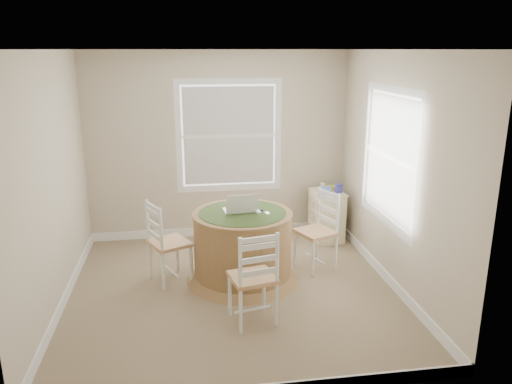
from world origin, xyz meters
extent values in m
cube|color=#846D54|center=(0.00, 0.00, -0.01)|extent=(3.60, 3.60, 0.02)
cube|color=white|center=(0.00, 0.00, 2.61)|extent=(3.60, 3.60, 0.02)
cube|color=#BFB096|center=(0.00, 1.81, 1.30)|extent=(3.60, 0.02, 2.60)
cube|color=#BFB096|center=(0.00, -1.81, 1.30)|extent=(3.60, 0.02, 2.60)
cube|color=#BFB096|center=(-1.81, 0.00, 1.30)|extent=(0.02, 3.60, 2.60)
cube|color=#BFB096|center=(1.81, 0.00, 1.30)|extent=(0.02, 3.60, 2.60)
cube|color=white|center=(0.00, 1.79, 0.06)|extent=(3.60, 0.02, 0.12)
cube|color=white|center=(-1.79, 0.00, 0.06)|extent=(0.02, 3.60, 0.12)
cube|color=white|center=(1.79, 0.00, 0.06)|extent=(0.02, 3.60, 0.12)
cylinder|color=olive|center=(0.15, 0.31, 0.45)|extent=(1.12, 1.12, 0.73)
cone|color=olive|center=(0.15, 0.31, 0.04)|extent=(1.32, 1.32, 0.08)
cylinder|color=olive|center=(0.15, 0.31, 0.80)|extent=(1.14, 1.14, 0.03)
cylinder|color=#385424|center=(0.15, 0.31, 0.82)|extent=(0.99, 0.99, 0.01)
cone|color=#385424|center=(0.15, 0.31, 0.76)|extent=(1.10, 1.10, 0.10)
cube|color=white|center=(0.12, 0.39, 0.82)|extent=(0.38, 0.28, 0.02)
cube|color=silver|center=(0.12, 0.39, 0.83)|extent=(0.30, 0.17, 0.00)
cube|color=black|center=(0.14, 0.24, 0.94)|extent=(0.36, 0.10, 0.23)
ellipsoid|color=white|center=(0.33, 0.28, 0.83)|extent=(0.08, 0.11, 0.04)
cube|color=#B7BABF|center=(0.42, 0.24, 0.82)|extent=(0.05, 0.09, 0.02)
cube|color=black|center=(0.36, 0.34, 0.82)|extent=(0.07, 0.06, 0.02)
cube|color=beige|center=(1.48, 1.39, 0.34)|extent=(0.42, 0.54, 0.68)
cube|color=beige|center=(1.48, 1.39, 0.69)|extent=(0.45, 0.57, 0.02)
cube|color=beige|center=(1.31, 1.38, 0.14)|extent=(0.06, 0.43, 0.15)
cube|color=beige|center=(1.31, 1.38, 0.35)|extent=(0.06, 0.43, 0.15)
cube|color=beige|center=(1.31, 1.38, 0.55)|extent=(0.06, 0.43, 0.15)
cube|color=#5472C0|center=(1.41, 1.28, 0.75)|extent=(0.13, 0.13, 0.10)
cube|color=#BFC746|center=(1.54, 1.46, 0.73)|extent=(0.16, 0.12, 0.06)
cube|color=#3A359F|center=(1.59, 1.32, 0.76)|extent=(0.09, 0.09, 0.12)
cylinder|color=beige|center=(1.44, 1.50, 0.75)|extent=(0.07, 0.07, 0.09)
camera|label=1|loc=(-0.50, -5.02, 2.60)|focal=35.00mm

